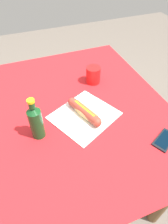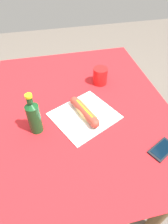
{
  "view_description": "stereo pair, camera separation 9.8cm",
  "coord_description": "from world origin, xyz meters",
  "views": [
    {
      "loc": [
        0.72,
        -0.25,
        1.49
      ],
      "look_at": [
        0.07,
        -0.0,
        0.8
      ],
      "focal_mm": 31.11,
      "sensor_mm": 36.0,
      "label": 1
    },
    {
      "loc": [
        0.75,
        -0.15,
        1.49
      ],
      "look_at": [
        0.07,
        -0.0,
        0.8
      ],
      "focal_mm": 31.11,
      "sensor_mm": 36.0,
      "label": 2
    }
  ],
  "objects": [
    {
      "name": "hot_dog",
      "position": [
        0.07,
        -0.0,
        0.8
      ],
      "size": [
        0.22,
        0.11,
        0.05
      ],
      "color": "#DBB26B",
      "rests_on": "paper_wrapper"
    },
    {
      "name": "drinking_cup",
      "position": [
        -0.18,
        0.16,
        0.82
      ],
      "size": [
        0.09,
        0.09,
        0.1
      ],
      "primitive_type": "cylinder",
      "color": "red",
      "rests_on": "dining_table"
    },
    {
      "name": "paper_wrapper",
      "position": [
        0.07,
        -0.0,
        0.77
      ],
      "size": [
        0.37,
        0.39,
        0.01
      ],
      "primitive_type": "cube",
      "rotation": [
        0.0,
        0.0,
        0.45
      ],
      "color": "white",
      "rests_on": "dining_table"
    },
    {
      "name": "ground_plane",
      "position": [
        0.0,
        0.0,
        0.0
      ],
      "size": [
        6.0,
        6.0,
        0.0
      ],
      "primitive_type": "plane",
      "color": "#6B6056",
      "rests_on": "ground"
    },
    {
      "name": "soda_bottle",
      "position": [
        0.11,
        -0.24,
        0.86
      ],
      "size": [
        0.06,
        0.06,
        0.22
      ],
      "color": "#14471E",
      "rests_on": "dining_table"
    },
    {
      "name": "dining_table",
      "position": [
        0.0,
        0.0,
        0.64
      ],
      "size": [
        1.18,
        0.93,
        0.77
      ],
      "color": "brown",
      "rests_on": "ground"
    },
    {
      "name": "cell_phone",
      "position": [
        0.35,
        0.29,
        0.78
      ],
      "size": [
        0.12,
        0.14,
        0.01
      ],
      "color": "black",
      "rests_on": "dining_table"
    }
  ]
}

